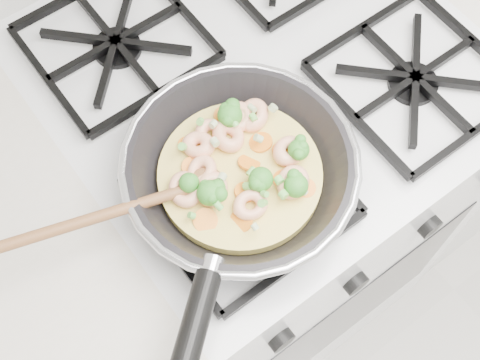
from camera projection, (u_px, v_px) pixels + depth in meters
stove at (256, 195)px, 1.33m from camera, size 0.60×0.60×0.92m
skillet at (238, 174)px, 0.79m from camera, size 0.48×0.36×0.10m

